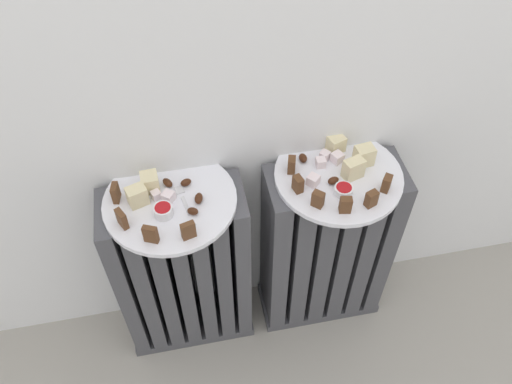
{
  "coord_description": "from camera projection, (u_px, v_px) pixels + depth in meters",
  "views": [
    {
      "loc": [
        -0.15,
        -0.49,
        1.47
      ],
      "look_at": [
        0.0,
        0.28,
        0.57
      ],
      "focal_mm": 36.69,
      "sensor_mm": 36.0,
      "label": 1
    }
  ],
  "objects": [
    {
      "name": "dark_cake_slice_left_1",
      "position": [
        122.0,
        219.0,
        1.1
      ],
      "size": [
        0.03,
        0.03,
        0.04
      ],
      "primitive_type": "cube",
      "rotation": [
        0.0,
        0.0,
        -1.08
      ],
      "color": "#56351E",
      "rests_on": "plate_left"
    },
    {
      "name": "turkish_delight_left_1",
      "position": [
        156.0,
        195.0,
        1.16
      ],
      "size": [
        0.03,
        0.03,
        0.02
      ],
      "primitive_type": "cube",
      "rotation": [
        0.0,
        0.0,
        0.39
      ],
      "color": "white",
      "rests_on": "plate_left"
    },
    {
      "name": "dark_cake_slice_right_5",
      "position": [
        387.0,
        183.0,
        1.16
      ],
      "size": [
        0.03,
        0.03,
        0.04
      ],
      "primitive_type": "cube",
      "rotation": [
        0.0,
        0.0,
        0.92
      ],
      "color": "#56351E",
      "rests_on": "plate_right"
    },
    {
      "name": "dark_cake_slice_left_2",
      "position": [
        151.0,
        234.0,
        1.07
      ],
      "size": [
        0.03,
        0.02,
        0.04
      ],
      "primitive_type": "cube",
      "rotation": [
        0.0,
        0.0,
        -0.41
      ],
      "color": "#56351E",
      "rests_on": "plate_left"
    },
    {
      "name": "marble_cake_slice_left_1",
      "position": [
        137.0,
        196.0,
        1.14
      ],
      "size": [
        0.05,
        0.04,
        0.05
      ],
      "primitive_type": "cube",
      "rotation": [
        0.0,
        0.0,
        0.32
      ],
      "color": "beige",
      "rests_on": "plate_left"
    },
    {
      "name": "jam_bowl_left",
      "position": [
        163.0,
        211.0,
        1.12
      ],
      "size": [
        0.04,
        0.04,
        0.02
      ],
      "color": "white",
      "rests_on": "plate_left"
    },
    {
      "name": "dark_cake_slice_right_3",
      "position": [
        346.0,
        205.0,
        1.12
      ],
      "size": [
        0.03,
        0.02,
        0.04
      ],
      "primitive_type": "cube",
      "rotation": [
        0.0,
        0.0,
        -0.19
      ],
      "color": "#56351E",
      "rests_on": "plate_right"
    },
    {
      "name": "plate_left",
      "position": [
        170.0,
        201.0,
        1.16
      ],
      "size": [
        0.3,
        0.3,
        0.01
      ],
      "primitive_type": "cylinder",
      "color": "white",
      "rests_on": "radiator_left"
    },
    {
      "name": "turkish_delight_right_1",
      "position": [
        325.0,
        155.0,
        1.24
      ],
      "size": [
        0.03,
        0.03,
        0.02
      ],
      "primitive_type": "cube",
      "rotation": [
        0.0,
        0.0,
        0.75
      ],
      "color": "white",
      "rests_on": "plate_right"
    },
    {
      "name": "medjool_date_left_0",
      "position": [
        193.0,
        211.0,
        1.13
      ],
      "size": [
        0.03,
        0.03,
        0.02
      ],
      "primitive_type": "ellipsoid",
      "rotation": [
        0.0,
        0.0,
        2.73
      ],
      "color": "#3D1E0F",
      "rests_on": "plate_left"
    },
    {
      "name": "dark_cake_slice_right_1",
      "position": [
        298.0,
        184.0,
        1.16
      ],
      "size": [
        0.02,
        0.03,
        0.04
      ],
      "primitive_type": "cube",
      "rotation": [
        0.0,
        0.0,
        -1.3
      ],
      "color": "#56351E",
      "rests_on": "plate_right"
    },
    {
      "name": "radiator_left",
      "position": [
        184.0,
        273.0,
        1.39
      ],
      "size": [
        0.35,
        0.15,
        0.57
      ],
      "color": "#47474C",
      "rests_on": "ground_plane"
    },
    {
      "name": "medjool_date_right_1",
      "position": [
        303.0,
        158.0,
        1.23
      ],
      "size": [
        0.02,
        0.03,
        0.02
      ],
      "primitive_type": "ellipsoid",
      "rotation": [
        0.0,
        0.0,
        1.58
      ],
      "color": "#3D1E0F",
      "rests_on": "plate_right"
    },
    {
      "name": "dark_cake_slice_left_0",
      "position": [
        116.0,
        193.0,
        1.14
      ],
      "size": [
        0.02,
        0.03,
        0.04
      ],
      "primitive_type": "cube",
      "rotation": [
        0.0,
        0.0,
        -1.76
      ],
      "color": "#56351E",
      "rests_on": "plate_left"
    },
    {
      "name": "dark_cake_slice_right_0",
      "position": [
        292.0,
        165.0,
        1.2
      ],
      "size": [
        0.02,
        0.03,
        0.04
      ],
      "primitive_type": "cube",
      "rotation": [
        0.0,
        0.0,
        -1.85
      ],
      "color": "#56351E",
      "rests_on": "plate_right"
    },
    {
      "name": "turkish_delight_right_3",
      "position": [
        313.0,
        180.0,
        1.18
      ],
      "size": [
        0.03,
        0.03,
        0.02
      ],
      "primitive_type": "cube",
      "rotation": [
        0.0,
        0.0,
        0.75
      ],
      "color": "white",
      "rests_on": "plate_right"
    },
    {
      "name": "turkish_delight_right_0",
      "position": [
        337.0,
        158.0,
        1.23
      ],
      "size": [
        0.03,
        0.03,
        0.02
      ],
      "primitive_type": "cube",
      "rotation": [
        0.0,
        0.0,
        0.45
      ],
      "color": "white",
      "rests_on": "plate_right"
    },
    {
      "name": "turkish_delight_left_0",
      "position": [
        168.0,
        197.0,
        1.15
      ],
      "size": [
        0.03,
        0.03,
        0.02
      ],
      "primitive_type": "cube",
      "rotation": [
        0.0,
        0.0,
        0.94
      ],
      "color": "white",
      "rests_on": "plate_left"
    },
    {
      "name": "medjool_date_right_0",
      "position": [
        333.0,
        181.0,
        1.19
      ],
      "size": [
        0.03,
        0.02,
        0.02
      ],
      "primitive_type": "ellipsoid",
      "rotation": [
        0.0,
        0.0,
        0.26
      ],
      "color": "#3D1E0F",
      "rests_on": "plate_right"
    },
    {
      "name": "medjool_date_left_1",
      "position": [
        186.0,
        182.0,
        1.18
      ],
      "size": [
        0.03,
        0.02,
        0.02
      ],
      "primitive_type": "ellipsoid",
      "rotation": [
        0.0,
        0.0,
        0.34
      ],
      "color": "#3D1E0F",
      "rests_on": "plate_left"
    },
    {
      "name": "marble_cake_slice_left_0",
      "position": [
        150.0,
        182.0,
        1.16
      ],
      "size": [
        0.04,
        0.04,
        0.04
      ],
      "primitive_type": "cube",
      "rotation": [
        0.0,
        0.0,
        0.05
      ],
      "color": "beige",
      "rests_on": "plate_left"
    },
    {
      "name": "dark_cake_slice_right_2",
      "position": [
        318.0,
        199.0,
        1.13
      ],
      "size": [
        0.03,
        0.03,
        0.04
      ],
      "primitive_type": "cube",
      "rotation": [
        0.0,
        0.0,
        -0.74
      ],
      "color": "#56351E",
      "rests_on": "plate_right"
    },
    {
      "name": "turkish_delight_right_2",
      "position": [
        321.0,
        163.0,
        1.22
      ],
      "size": [
        0.02,
        0.02,
        0.02
      ],
      "primitive_type": "cube",
      "rotation": [
        0.0,
        0.0,
        1.51
      ],
      "color": "white",
      "rests_on": "plate_right"
    },
    {
      "name": "radiator_right",
      "position": [
        326.0,
        249.0,
        1.44
      ],
      "size": [
        0.35,
        0.15,
        0.57
      ],
      "color": "#47474C",
      "rests_on": "ground_plane"
    },
    {
      "name": "fork",
      "position": [
        183.0,
        198.0,
        1.16
      ],
      "size": [
        0.03,
        0.09,
        0.0
      ],
      "color": "silver",
      "rests_on": "plate_left"
    },
    {
      "name": "marble_cake_slice_right_1",
      "position": [
        364.0,
        156.0,
        1.22
      ],
      "size": [
        0.05,
        0.04,
        0.05
      ],
      "primitive_type": "cube",
      "rotation": [
        0.0,
        0.0,
        0.12
      ],
      "color": "beige",
      "rests_on": "plate_right"
    },
    {
      "name": "plate_right",
      "position": [
        338.0,
        176.0,
        1.22
      ],
      "size": [
        0.3,
        0.3,
        0.01
      ],
      "primitive_type": "cylinder",
      "color": "white",
      "rests_on": "radiator_right"
    },
    {
      "name": "marble_cake_slice_right_2",
      "position": [
        335.0,
        143.0,
        1.25
      ],
      "size": [
        0.05,
        0.05,
        0.04
      ],
      "primitive_type": "cube",
      "rotation": [
        0.0,
        0.0,
        0.33
      ],
      "color": "beige",
      "rests_on": "plate_right"
    },
    {
      "name": "medjool_date_left_2",
      "position": [
        168.0,
        183.0,
        1.18
      ],
      "size": [
        0.03,
        0.03,
        0.02
      ],
      "primitive_type": "ellipsoid",
      "rotation": [
        0.0,
        0.0,
        2.12
      ],
      "color": "#3D1E0F",
      "rests_on": "plate_left"
    },
    {
      "name": "medjool_date_left_3",
      "position": [
        199.0,
        198.0,
        1.15
      ],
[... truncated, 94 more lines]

